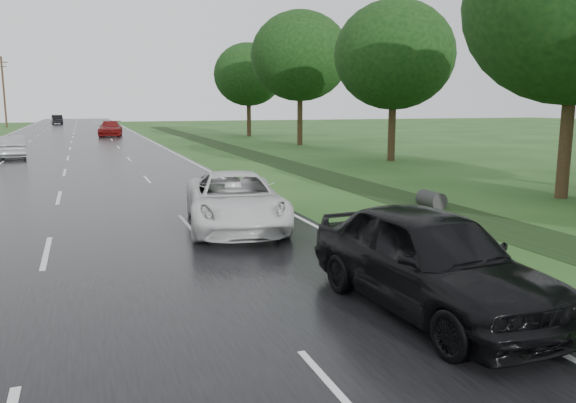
{
  "coord_description": "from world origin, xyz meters",
  "views": [
    {
      "loc": [
        0.91,
        -5.34,
        3.32
      ],
      "look_at": [
        4.91,
        5.61,
        1.3
      ],
      "focal_mm": 35.0,
      "sensor_mm": 36.0,
      "label": 1
    }
  ],
  "objects": [
    {
      "name": "tree_east_c",
      "position": [
        18.2,
        24.0,
        6.14
      ],
      "size": [
        7.0,
        7.0,
        9.29
      ],
      "color": "#382317",
      "rests_on": "ground"
    },
    {
      "name": "center_line",
      "position": [
        0.0,
        45.0,
        0.04
      ],
      "size": [
        0.12,
        180.0,
        0.01
      ],
      "primitive_type": "cube",
      "color": "silver",
      "rests_on": "road"
    },
    {
      "name": "tree_east_f",
      "position": [
        17.5,
        52.0,
        6.37
      ],
      "size": [
        7.2,
        7.2,
        9.62
      ],
      "color": "#382317",
      "rests_on": "ground"
    },
    {
      "name": "dark_sedan",
      "position": [
        6.0,
        2.0,
        0.89
      ],
      "size": [
        2.32,
        5.09,
        1.69
      ],
      "primitive_type": "imported",
      "rotation": [
        0.0,
        0.0,
        0.07
      ],
      "color": "black",
      "rests_on": "road"
    },
    {
      "name": "drainage_ditch",
      "position": [
        11.5,
        18.71,
        0.04
      ],
      "size": [
        2.2,
        120.0,
        0.56
      ],
      "color": "black",
      "rests_on": "ground"
    },
    {
      "name": "tree_east_d",
      "position": [
        17.8,
        38.0,
        7.15
      ],
      "size": [
        8.0,
        8.0,
        10.76
      ],
      "color": "#382317",
      "rests_on": "ground"
    },
    {
      "name": "silver_sedan",
      "position": [
        -3.17,
        33.07,
        0.73
      ],
      "size": [
        1.85,
        4.31,
        1.38
      ],
      "primitive_type": "imported",
      "rotation": [
        0.0,
        0.0,
        3.24
      ],
      "color": "gray",
      "rests_on": "road"
    },
    {
      "name": "road",
      "position": [
        0.0,
        45.0,
        0.02
      ],
      "size": [
        14.0,
        180.0,
        0.04
      ],
      "primitive_type": "cube",
      "color": "black",
      "rests_on": "ground"
    },
    {
      "name": "edge_stripe_east",
      "position": [
        6.75,
        45.0,
        0.04
      ],
      "size": [
        0.12,
        180.0,
        0.01
      ],
      "primitive_type": "cube",
      "color": "silver",
      "rests_on": "road"
    },
    {
      "name": "far_car_dark",
      "position": [
        -2.91,
        97.13,
        0.81
      ],
      "size": [
        2.07,
        4.82,
        1.54
      ],
      "primitive_type": "imported",
      "rotation": [
        0.0,
        0.0,
        3.24
      ],
      "color": "black",
      "rests_on": "road"
    },
    {
      "name": "white_pickup",
      "position": [
        4.67,
        9.11,
        0.78
      ],
      "size": [
        3.19,
        5.6,
        1.47
      ],
      "primitive_type": "imported",
      "rotation": [
        0.0,
        0.0,
        -0.15
      ],
      "color": "silver",
      "rests_on": "road"
    },
    {
      "name": "far_car_red",
      "position": [
        3.74,
        56.69,
        0.83
      ],
      "size": [
        2.86,
        5.67,
        1.58
      ],
      "primitive_type": "imported",
      "rotation": [
        0.0,
        0.0,
        -0.12
      ],
      "color": "#6A0C0B",
      "rests_on": "road"
    },
    {
      "name": "utility_pole_distant",
      "position": [
        -9.2,
        85.0,
        5.2
      ],
      "size": [
        1.6,
        0.26,
        10.0
      ],
      "color": "#382317",
      "rests_on": "ground"
    }
  ]
}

